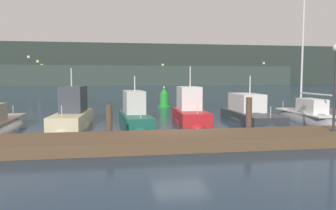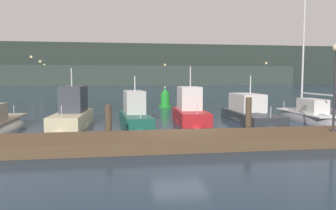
# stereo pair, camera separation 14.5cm
# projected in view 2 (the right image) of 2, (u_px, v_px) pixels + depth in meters

# --- Properties ---
(ground_plane) EXTENTS (400.00, 400.00, 0.00)m
(ground_plane) POSITION_uv_depth(u_px,v_px,m) (179.00, 137.00, 15.13)
(ground_plane) COLOR #1E3347
(dock) EXTENTS (38.37, 2.80, 0.45)m
(dock) POSITION_uv_depth(u_px,v_px,m) (188.00, 140.00, 13.20)
(dock) COLOR brown
(dock) RESTS_ON ground
(mooring_pile_2) EXTENTS (0.28, 0.28, 1.56)m
(mooring_pile_2) POSITION_uv_depth(u_px,v_px,m) (108.00, 123.00, 14.29)
(mooring_pile_2) COLOR #4C3D2D
(mooring_pile_2) RESTS_ON ground
(mooring_pile_3) EXTENTS (0.28, 0.28, 1.83)m
(mooring_pile_3) POSITION_uv_depth(u_px,v_px,m) (248.00, 117.00, 15.26)
(mooring_pile_3) COLOR #4C3D2D
(mooring_pile_3) RESTS_ON ground
(motorboat_berth_4) EXTENTS (2.11, 5.85, 3.94)m
(motorboat_berth_4) POSITION_uv_depth(u_px,v_px,m) (73.00, 120.00, 18.20)
(motorboat_berth_4) COLOR beige
(motorboat_berth_4) RESTS_ON ground
(motorboat_berth_5) EXTENTS (1.96, 5.75, 3.35)m
(motorboat_berth_5) POSITION_uv_depth(u_px,v_px,m) (135.00, 118.00, 19.37)
(motorboat_berth_5) COLOR #195647
(motorboat_berth_5) RESTS_ON ground
(motorboat_berth_6) EXTENTS (2.07, 5.22, 3.96)m
(motorboat_berth_6) POSITION_uv_depth(u_px,v_px,m) (190.00, 116.00, 20.08)
(motorboat_berth_6) COLOR red
(motorboat_berth_6) RESTS_ON ground
(motorboat_berth_7) EXTENTS (2.37, 6.93, 3.52)m
(motorboat_berth_7) POSITION_uv_depth(u_px,v_px,m) (250.00, 117.00, 20.68)
(motorboat_berth_7) COLOR #2D3338
(motorboat_berth_7) RESTS_ON ground
(sailboat_berth_8) EXTENTS (1.97, 6.65, 10.56)m
(sailboat_berth_8) POSITION_uv_depth(u_px,v_px,m) (306.00, 118.00, 20.80)
(sailboat_berth_8) COLOR gray
(sailboat_berth_8) RESTS_ON ground
(channel_buoy) EXTENTS (1.22, 1.22, 1.94)m
(channel_buoy) POSITION_uv_depth(u_px,v_px,m) (165.00, 99.00, 30.22)
(channel_buoy) COLOR green
(channel_buoy) RESTS_ON ground
(dock_lamppost) EXTENTS (0.32, 0.32, 3.71)m
(dock_lamppost) POSITION_uv_depth(u_px,v_px,m) (336.00, 73.00, 13.86)
(dock_lamppost) COLOR #2D2D33
(dock_lamppost) RESTS_ON dock
(hillside_backdrop) EXTENTS (240.00, 23.00, 15.11)m
(hillside_backdrop) POSITION_uv_depth(u_px,v_px,m) (120.00, 66.00, 124.00)
(hillside_backdrop) COLOR #28332D
(hillside_backdrop) RESTS_ON ground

